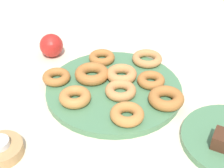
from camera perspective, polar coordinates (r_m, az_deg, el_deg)
The scene contains 15 objects.
ground_plane at distance 0.92m, azimuth 0.33°, elevation -1.29°, with size 2.40×2.40×0.00m, color beige.
donut_plate at distance 0.91m, azimuth 0.33°, elevation -0.86°, with size 0.37×0.37×0.02m, color #4C7F56.
donut_0 at distance 0.93m, azimuth -3.48°, elevation 1.79°, with size 0.10×0.10×0.03m, color #AD6B33.
donut_1 at distance 0.85m, azimuth 9.30°, elevation -2.44°, with size 0.09×0.09×0.03m, color #AD6B33.
donut_2 at distance 1.01m, azimuth 6.06°, elevation 4.37°, with size 0.09×0.09×0.02m, color #C6844C.
donut_3 at distance 0.80m, azimuth 2.61°, elevation -5.22°, with size 0.08×0.08×0.03m, color #BC7A3D.
donut_4 at distance 0.94m, azimuth -9.46°, elevation 1.37°, with size 0.08×0.08×0.02m, color #AD6B33.
donut_5 at distance 0.93m, azimuth 1.66°, elevation 1.71°, with size 0.09×0.09×0.03m, color #C6844C.
donut_6 at distance 0.85m, azimuth -6.39°, elevation -2.23°, with size 0.08×0.08×0.03m, color #BC7A3D.
donut_7 at distance 1.01m, azimuth -1.76°, elevation 4.60°, with size 0.08×0.08×0.02m, color #AD6B33.
donut_8 at distance 0.92m, azimuth 6.73°, elevation 0.67°, with size 0.08×0.08×0.02m, color #AD6B33.
donut_9 at distance 0.87m, azimuth 1.49°, elevation -1.13°, with size 0.08×0.08×0.02m, color #C6844C.
brownie_far at distance 0.77m, azimuth 18.52°, elevation -9.11°, with size 0.04×0.05×0.03m, color #472819.
candle_holder at distance 0.78m, azimuth -18.54°, elevation -10.68°, with size 0.10×0.10×0.03m, color tan.
apple at distance 1.07m, azimuth -10.40°, elevation 6.55°, with size 0.07×0.07×0.07m, color red.
Camera 1 is at (-0.12, 0.72, 0.56)m, focal length 53.10 mm.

